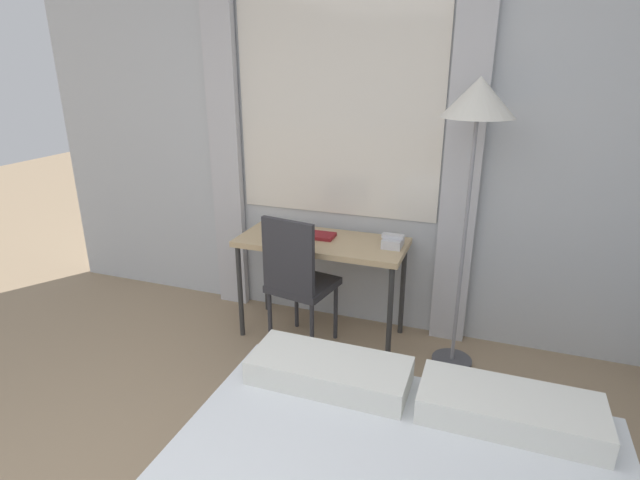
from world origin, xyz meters
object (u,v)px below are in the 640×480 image
desk_chair (297,277)px  telephone (393,241)px  desk (322,249)px  standing_lamp (477,116)px  book (318,235)px

desk_chair → telephone: size_ratio=5.94×
desk → telephone: bearing=4.2°
desk → desk_chair: size_ratio=1.20×
standing_lamp → book: (-1.00, 0.11, -0.86)m
desk_chair → telephone: desk_chair is taller
standing_lamp → book: size_ratio=7.58×
desk → book: bearing=137.4°
book → standing_lamp: bearing=-6.1°
desk → book: book is taller
desk_chair → book: desk_chair is taller
standing_lamp → telephone: size_ratio=11.21×
desk_chair → standing_lamp: 1.51m
desk_chair → standing_lamp: (1.04, 0.17, 1.07)m
telephone → desk: bearing=-175.8°
desk_chair → desk: bearing=78.8°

